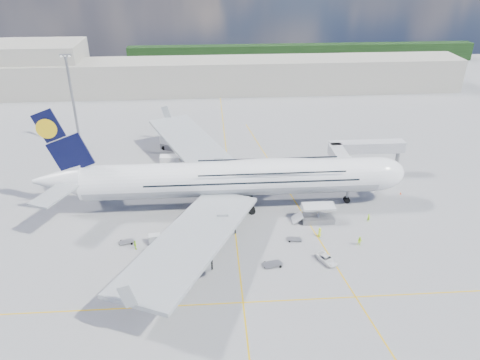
{
  "coord_description": "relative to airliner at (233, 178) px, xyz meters",
  "views": [
    {
      "loc": [
        -4.54,
        -76.68,
        51.37
      ],
      "look_at": [
        1.51,
        8.0,
        7.38
      ],
      "focal_mm": 35.0,
      "sensor_mm": 36.0,
      "label": 1
    }
  ],
  "objects": [
    {
      "name": "taxi_line_diag",
      "position": [
        13.74,
        -0.0,
        -6.86
      ],
      "size": [
        14.16,
        99.06,
        0.01
      ],
      "primitive_type": "cube",
      "rotation": [
        0.0,
        0.0,
        0.14
      ],
      "color": "#DDAA0B",
      "rests_on": "ground"
    },
    {
      "name": "taxi_line_cross",
      "position": [
        -0.26,
        -30.0,
        -6.86
      ],
      "size": [
        120.0,
        0.25,
        0.01
      ],
      "primitive_type": "cube",
      "color": "#DDAA0B",
      "rests_on": "ground"
    },
    {
      "name": "catering_truck_outer",
      "position": [
        -14.62,
        31.44,
        -4.91
      ],
      "size": [
        7.65,
        5.56,
        4.21
      ],
      "rotation": [
        0.0,
        0.0,
        -0.51
      ],
      "color": "gray",
      "rests_on": "ground"
    },
    {
      "name": "cone_tail",
      "position": [
        -38.66,
        5.35,
        -6.63
      ],
      "size": [
        0.4,
        0.4,
        0.5
      ],
      "color": "#F9410D",
      "rests_on": "ground"
    },
    {
      "name": "crew_loader",
      "position": [
        22.73,
        -16.16,
        -5.9
      ],
      "size": [
        1.12,
        0.98,
        1.94
      ],
      "primitive_type": "imported",
      "rotation": [
        0.0,
        0.0,
        -0.3
      ],
      "color": "#C3FA1A",
      "rests_on": "ground"
    },
    {
      "name": "tree_line",
      "position": [
        39.74,
        130.0,
        -2.87
      ],
      "size": [
        160.0,
        6.0,
        8.0
      ],
      "primitive_type": "cube",
      "color": "#193814",
      "rests_on": "ground"
    },
    {
      "name": "crew_nose",
      "position": [
        27.03,
        -8.03,
        -6.01
      ],
      "size": [
        0.69,
        0.52,
        1.72
      ],
      "primitive_type": "imported",
      "rotation": [
        0.0,
        0.0,
        0.19
      ],
      "color": "#A3E217",
      "rests_on": "ground"
    },
    {
      "name": "dolly_row_c",
      "position": [
        -12.54,
        -23.49,
        -5.71
      ],
      "size": [
        3.61,
        2.23,
        2.16
      ],
      "rotation": [
        0.0,
        0.0,
        -0.12
      ],
      "color": "gray",
      "rests_on": "ground"
    },
    {
      "name": "crew_tug",
      "position": [
        -7.86,
        -23.94,
        -5.88
      ],
      "size": [
        1.35,
        0.89,
        1.97
      ],
      "primitive_type": "imported",
      "rotation": [
        0.0,
        0.0,
        -0.13
      ],
      "color": "#BCF71A",
      "rests_on": "ground"
    },
    {
      "name": "taxi_line_main",
      "position": [
        -0.26,
        -10.0,
        -6.86
      ],
      "size": [
        0.25,
        220.0,
        0.01
      ],
      "primitive_type": "cube",
      "color": "#DDAA0B",
      "rests_on": "ground"
    },
    {
      "name": "service_van",
      "position": [
        15.4,
        -20.61,
        -6.23
      ],
      "size": [
        3.92,
        5.02,
        1.27
      ],
      "primitive_type": "imported",
      "rotation": [
        0.0,
        0.0,
        0.46
      ],
      "color": "white",
      "rests_on": "ground"
    },
    {
      "name": "terminal",
      "position": [
        -0.26,
        85.0,
        -0.87
      ],
      "size": [
        180.0,
        16.0,
        12.0
      ],
      "primitive_type": "cube",
      "color": "#B2AD9E",
      "rests_on": "ground"
    },
    {
      "name": "dolly_row_a",
      "position": [
        -21.09,
        -12.23,
        -6.56
      ],
      "size": [
        3.06,
        2.35,
        0.4
      ],
      "rotation": [
        0.0,
        0.0,
        0.38
      ],
      "color": "gray",
      "rests_on": "ground"
    },
    {
      "name": "hangar",
      "position": [
        -70.26,
        90.0,
        2.13
      ],
      "size": [
        40.0,
        22.0,
        18.0
      ],
      "primitive_type": "cube",
      "color": "#B2AD9E",
      "rests_on": "ground"
    },
    {
      "name": "cone_wing_left_outer",
      "position": [
        -13.0,
        23.28,
        -6.64
      ],
      "size": [
        0.37,
        0.37,
        0.48
      ],
      "color": "#F9410D",
      "rests_on": "ground"
    },
    {
      "name": "airliner",
      "position": [
        0.0,
        0.0,
        0.0
      ],
      "size": [
        77.26,
        79.15,
        23.71
      ],
      "color": "white",
      "rests_on": "ground"
    },
    {
      "name": "dolly_row_b",
      "position": [
        -10.39,
        -23.89,
        -6.5
      ],
      "size": [
        3.67,
        2.83,
        0.48
      ],
      "rotation": [
        0.0,
        0.0,
        0.38
      ],
      "color": "gray",
      "rests_on": "ground"
    },
    {
      "name": "dolly_nose_far",
      "position": [
        5.65,
        -21.04,
        -6.5
      ],
      "size": [
        3.61,
        2.52,
        0.48
      ],
      "rotation": [
        0.0,
        0.0,
        0.26
      ],
      "color": "gray",
      "rests_on": "ground"
    },
    {
      "name": "cone_wing_right_inner",
      "position": [
        -8.83,
        -18.17,
        -6.56
      ],
      "size": [
        0.5,
        0.5,
        0.63
      ],
      "color": "#F9410D",
      "rests_on": "ground"
    },
    {
      "name": "cone_wing_right_outer",
      "position": [
        -18.17,
        -29.72,
        -6.62
      ],
      "size": [
        0.41,
        0.41,
        0.52
      ],
      "color": "#F9410D",
      "rests_on": "ground"
    },
    {
      "name": "catering_truck_inner",
      "position": [
        -13.98,
        18.66,
        -4.99
      ],
      "size": [
        6.63,
        2.64,
        3.98
      ],
      "rotation": [
        0.0,
        0.0,
        -0.0
      ],
      "color": "gray",
      "rests_on": "ground"
    },
    {
      "name": "cone_nose",
      "position": [
        37.95,
        2.7,
        -6.6
      ],
      "size": [
        0.44,
        0.44,
        0.56
      ],
      "color": "#F9410D",
      "rests_on": "ground"
    },
    {
      "name": "cargo_loader",
      "position": [
        16.56,
        -7.11,
        -5.62
      ],
      "size": [
        8.53,
        3.2,
        3.67
      ],
      "color": "silver",
      "rests_on": "ground"
    },
    {
      "name": "crew_van",
      "position": [
        15.88,
        -12.61,
        -5.9
      ],
      "size": [
        0.74,
        1.02,
        1.94
      ],
      "primitive_type": "imported",
      "rotation": [
        0.0,
        0.0,
        1.7
      ],
      "color": "#DBFF1A",
      "rests_on": "ground"
    },
    {
      "name": "cone_wing_left_inner",
      "position": [
        -12.2,
        13.19,
        -6.63
      ],
      "size": [
        0.38,
        0.38,
        0.49
      ],
      "color": "#F9410D",
      "rests_on": "ground"
    },
    {
      "name": "dolly_back",
      "position": [
        -15.66,
        -12.6,
        -5.87
      ],
      "size": [
        3.09,
        1.88,
        1.86
      ],
      "rotation": [
        0.0,
        0.0,
        0.11
      ],
      "color": "gray",
      "rests_on": "ground"
    },
    {
      "name": "jet_bridge",
      "position": [
        29.55,
        10.94,
        -0.02
      ],
      "size": [
        18.8,
        12.1,
        8.5
      ],
      "color": "#B7B7BC",
      "rests_on": "ground"
    },
    {
      "name": "crew_wing",
      "position": [
        -19.09,
        -14.28,
        -5.92
      ],
      "size": [
        0.73,
        1.19,
        1.89
      ],
      "primitive_type": "imported",
      "rotation": [
        0.0,
        0.0,
        1.83
      ],
      "color": "#B6F81A",
      "rests_on": "ground"
    },
    {
      "name": "dolly_nose_near",
      "position": [
        10.87,
        -13.61,
        -6.57
      ],
      "size": [
        2.86,
        1.84,
        0.39
      ],
      "rotation": [
        0.0,
        0.0,
        -0.17
      ],
      "color": "gray",
      "rests_on": "ground"
    },
    {
      "name": "baggage_tug",
      "position": [
        -11.61,
        -14.1,
        -6.12
      ],
      "size": [
        2.99,
        2.19,
        1.69
      ],
      "rotation": [
        0.0,
        0.0,
        -0.39
      ],
      "color": "white",
      "rests_on": "ground"
    },
    {
      "name": "light_mast",
      "position": [
        -40.26,
        35.0,
        6.34
      ],
      "size": [
        3.0,
        0.7,
        25.5
      ],
      "color": "gray",
      "rests_on": "ground"
    },
    {
      "name": "ground",
      "position": [
        -0.26,
        -10.0,
        -6.87
      ],
      "size": [
        300.0,
        300.0,
        0.0
      ],
      "primitive_type": "plane",
      "color": "gray",
      "rests_on": "ground"
    }
  ]
}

